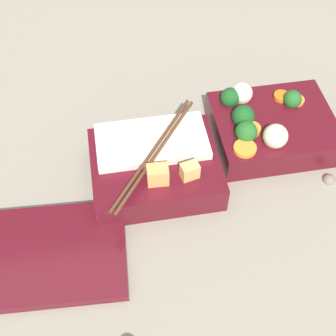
{
  "coord_description": "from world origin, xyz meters",
  "views": [
    {
      "loc": [
        0.14,
        0.44,
        0.56
      ],
      "look_at": [
        0.07,
        0.05,
        0.05
      ],
      "focal_mm": 50.0,
      "sensor_mm": 36.0,
      "label": 1
    }
  ],
  "objects": [
    {
      "name": "bento_lid",
      "position": [
        0.23,
        0.13,
        0.01
      ],
      "size": [
        0.19,
        0.15,
        0.01
      ],
      "primitive_type": "cube",
      "rotation": [
        0.0,
        0.0,
        -0.06
      ],
      "color": "#510F19",
      "rests_on": "ground_plane"
    },
    {
      "name": "ground_plane",
      "position": [
        0.0,
        0.0,
        0.0
      ],
      "size": [
        3.0,
        3.0,
        0.0
      ],
      "primitive_type": "plane",
      "color": "gray"
    },
    {
      "name": "bento_tray_rice",
      "position": [
        0.09,
        0.03,
        0.03
      ],
      "size": [
        0.18,
        0.19,
        0.07
      ],
      "color": "#510F19",
      "rests_on": "ground_plane"
    },
    {
      "name": "pebble_1",
      "position": [
        -0.16,
        0.08,
        0.0
      ],
      "size": [
        0.02,
        0.02,
        0.02
      ],
      "primitive_type": "sphere",
      "color": "#7A6B5B",
      "rests_on": "ground_plane"
    },
    {
      "name": "bento_tray_vegetable",
      "position": [
        -0.1,
        -0.02,
        0.03
      ],
      "size": [
        0.18,
        0.15,
        0.07
      ],
      "color": "#510F19",
      "rests_on": "ground_plane"
    }
  ]
}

